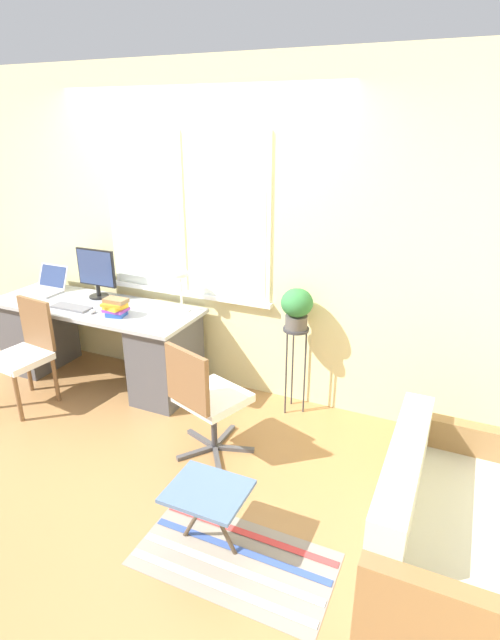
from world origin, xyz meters
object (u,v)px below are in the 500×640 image
book_stack (116,307)px  plant_stand (295,343)px  office_chair_swivel (206,398)px  folding_stool (208,494)px  couch_loveseat (443,538)px  desk_chair_wooden (25,351)px  keyboard (72,307)px  desk_lamp (181,278)px  laptop (46,286)px  mouse (92,311)px  monitor (96,272)px  potted_plant (297,306)px

book_stack → plant_stand: 1.52m
office_chair_swivel → folding_stool: 0.85m
couch_loveseat → desk_chair_wooden: bearing=82.2°
keyboard → desk_lamp: 1.01m
laptop → book_stack: (1.01, -0.24, 0.03)m
mouse → desk_lamp: 0.80m
monitor → folding_stool: 2.55m
laptop → office_chair_swivel: laptop is taller
potted_plant → folding_stool: 1.65m
laptop → book_stack: bearing=-13.3°
keyboard → couch_loveseat: size_ratio=0.28×
laptop → potted_plant: 2.48m
mouse → keyboard: bearing=175.1°
plant_stand → couch_loveseat: bearing=-45.0°
book_stack → couch_loveseat: (2.71, -0.90, -0.54)m
laptop → monitor: bearing=7.6°
desk_chair_wooden → office_chair_swivel: desk_chair_wooden is taller
mouse → book_stack: size_ratio=0.33×
keyboard → mouse: mouse is taller
laptop → monitor: 0.60m
keyboard → desk_lamp: bearing=20.4°
keyboard → couch_loveseat: bearing=-15.5°
office_chair_swivel → plant_stand: size_ratio=1.18×
laptop → keyboard: (0.54, -0.26, -0.04)m
desk_lamp → mouse: bearing=-151.4°
office_chair_swivel → monitor: bearing=-7.3°
office_chair_swivel → folding_stool: size_ratio=2.04×
laptop → plant_stand: bearing=2.5°
keyboard → folding_stool: size_ratio=0.85×
book_stack → couch_loveseat: bearing=-18.4°
couch_loveseat → plant_stand: couch_loveseat is taller
couch_loveseat → plant_stand: 1.80m
laptop → mouse: size_ratio=4.68×
monitor → desk_chair_wooden: size_ratio=0.51×
desk_lamp → plant_stand: bearing=1.7°
couch_loveseat → potted_plant: 1.88m
monitor → keyboard: bearing=-93.4°
keyboard → potted_plant: (1.93, 0.37, 0.18)m
monitor → book_stack: size_ratio=2.11×
desk_chair_wooden → potted_plant: size_ratio=2.76×
laptop → potted_plant: potted_plant is taller
keyboard → monitor: bearing=86.6°
monitor → desk_chair_wooden: monitor is taller
mouse → book_stack: (0.22, 0.04, 0.06)m
monitor → potted_plant: size_ratio=1.40×
laptop → couch_loveseat: laptop is taller
couch_loveseat → keyboard: bearing=74.5°
mouse → book_stack: book_stack is taller
laptop → plant_stand: (2.47, 0.11, -0.18)m
office_chair_swivel → couch_loveseat: (1.61, -0.44, -0.19)m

